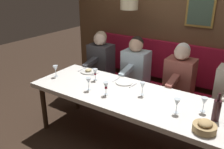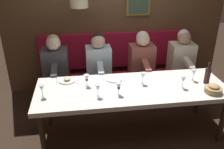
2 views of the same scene
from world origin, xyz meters
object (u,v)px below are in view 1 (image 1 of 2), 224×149
(wine_glass_5, at_px, (143,86))
(bread_bowl, at_px, (205,127))
(wine_glass_6, at_px, (177,103))
(wine_glass_2, at_px, (106,86))
(diner_far, at_px, (101,56))
(wine_glass_4, at_px, (204,102))
(wine_glass_3, at_px, (95,72))
(wine_glass_0, at_px, (55,69))
(wine_glass_1, at_px, (89,81))
(diner_near, at_px, (180,72))
(wine_bottle, at_px, (217,110))
(diner_middle, at_px, (136,63))
(dining_table, at_px, (127,98))

(wine_glass_5, xyz_separation_m, bread_bowl, (-0.35, -0.83, -0.07))
(wine_glass_5, bearing_deg, wine_glass_6, -109.90)
(wine_glass_2, xyz_separation_m, wine_glass_6, (0.06, -0.86, 0.00))
(diner_far, bearing_deg, wine_glass_4, -112.39)
(wine_glass_3, bearing_deg, wine_glass_0, 110.80)
(diner_far, bearing_deg, wine_glass_6, -119.90)
(diner_far, xyz_separation_m, wine_glass_1, (-1.06, -0.58, 0.04))
(diner_near, height_order, wine_glass_1, diner_near)
(wine_glass_3, xyz_separation_m, wine_bottle, (-0.15, -1.62, 0.00))
(wine_glass_2, height_order, wine_glass_5, same)
(bread_bowl, bearing_deg, diner_middle, 49.48)
(diner_far, height_order, wine_glass_3, diner_far)
(wine_bottle, bearing_deg, bread_bowl, 170.76)
(wine_glass_6, bearing_deg, bread_bowl, -117.78)
(wine_glass_4, bearing_deg, diner_middle, 57.45)
(diner_near, bearing_deg, wine_glass_0, 122.90)
(wine_glass_3, distance_m, wine_glass_6, 1.27)
(wine_glass_2, bearing_deg, diner_near, -28.23)
(diner_middle, height_order, wine_bottle, diner_middle)
(wine_glass_1, bearing_deg, wine_glass_6, -86.27)
(diner_far, distance_m, wine_glass_0, 0.98)
(diner_near, distance_m, diner_middle, 0.72)
(wine_glass_0, xyz_separation_m, wine_glass_2, (-0.08, -0.94, -0.00))
(wine_glass_3, height_order, bread_bowl, wine_glass_3)
(diner_far, relative_size, wine_glass_4, 4.82)
(wine_glass_4, relative_size, bread_bowl, 0.75)
(diner_near, relative_size, bread_bowl, 3.60)
(wine_glass_4, bearing_deg, dining_table, 95.40)
(diner_far, distance_m, wine_glass_4, 2.10)
(diner_far, bearing_deg, wine_glass_5, -123.49)
(wine_glass_1, bearing_deg, wine_glass_0, 82.71)
(bread_bowl, bearing_deg, diner_near, 28.80)
(dining_table, xyz_separation_m, bread_bowl, (-0.28, -0.99, 0.11))
(wine_glass_0, bearing_deg, wine_glass_2, -94.60)
(diner_near, xyz_separation_m, wine_glass_5, (-0.80, 0.19, 0.04))
(diner_middle, height_order, wine_glass_6, diner_middle)
(diner_middle, distance_m, bread_bowl, 1.78)
(wine_glass_3, xyz_separation_m, wine_glass_5, (-0.04, -0.75, 0.00))
(dining_table, xyz_separation_m, wine_glass_4, (0.08, -0.88, 0.18))
(wine_glass_1, distance_m, wine_glass_4, 1.38)
(wine_glass_0, relative_size, wine_glass_6, 1.00)
(dining_table, height_order, wine_glass_0, wine_glass_0)
(wine_glass_1, relative_size, wine_glass_4, 1.00)
(wine_glass_3, relative_size, wine_bottle, 0.55)
(wine_glass_5, height_order, bread_bowl, wine_glass_5)
(diner_near, distance_m, wine_glass_3, 1.21)
(wine_glass_0, relative_size, bread_bowl, 0.75)
(dining_table, distance_m, diner_near, 0.96)
(diner_far, distance_m, wine_glass_1, 1.21)
(wine_glass_4, bearing_deg, wine_glass_0, 94.83)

